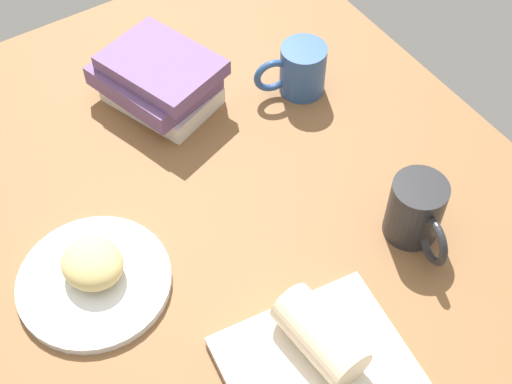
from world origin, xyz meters
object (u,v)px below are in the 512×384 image
object	(u,v)px
square_plate	(325,379)
coffee_mug	(300,69)
round_plate	(94,282)
book_stack	(159,79)
breakfast_wrap	(320,336)
second_mug	(417,211)
scone_pastry	(92,264)

from	to	relation	value
square_plate	coffee_mug	distance (cm)	54.79
round_plate	book_stack	distance (cm)	38.04
breakfast_wrap	second_mug	xyz separation A→B (cm)	(8.26, -23.29, 0.52)
scone_pastry	coffee_mug	size ratio (longest dim) A/B	0.73
breakfast_wrap	second_mug	bearing A→B (deg)	-165.08
second_mug	book_stack	bearing A→B (deg)	21.93
second_mug	square_plate	bearing A→B (deg)	115.93
book_stack	coffee_mug	xyz separation A→B (cm)	(-10.76, -21.73, -0.24)
round_plate	square_plate	distance (cm)	35.24
breakfast_wrap	book_stack	world-z (taller)	book_stack
round_plate	scone_pastry	world-z (taller)	scone_pastry
round_plate	book_stack	xyz separation A→B (cm)	(27.67, -25.75, 4.25)
breakfast_wrap	book_stack	bearing A→B (deg)	-100.03
square_plate	book_stack	size ratio (longest dim) A/B	1.02
square_plate	book_stack	world-z (taller)	book_stack
book_stack	second_mug	distance (cm)	48.75
round_plate	breakfast_wrap	size ratio (longest dim) A/B	1.70
breakfast_wrap	coffee_mug	size ratio (longest dim) A/B	1.02
scone_pastry	square_plate	size ratio (longest dim) A/B	0.39
scone_pastry	book_stack	size ratio (longest dim) A/B	0.40
book_stack	second_mug	xyz separation A→B (cm)	(-45.22, -18.21, 0.36)
round_plate	scone_pastry	distance (cm)	3.27
book_stack	breakfast_wrap	bearing A→B (deg)	174.58
square_plate	coffee_mug	world-z (taller)	coffee_mug
square_plate	second_mug	xyz separation A→B (cm)	(12.16, -25.00, 4.51)
square_plate	book_stack	distance (cm)	57.93
round_plate	breakfast_wrap	world-z (taller)	breakfast_wrap
square_plate	second_mug	world-z (taller)	second_mug
scone_pastry	book_stack	bearing A→B (deg)	-43.06
coffee_mug	breakfast_wrap	bearing A→B (deg)	147.89
square_plate	breakfast_wrap	size ratio (longest dim) A/B	1.83
scone_pastry	second_mug	size ratio (longest dim) A/B	0.69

